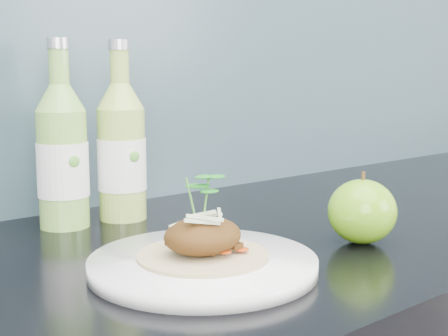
{
  "coord_description": "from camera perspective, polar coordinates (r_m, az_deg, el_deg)",
  "views": [
    {
      "loc": [
        -0.48,
        1.08,
        1.12
      ],
      "look_at": [
        0.0,
        1.67,
        1.0
      ],
      "focal_mm": 50.0,
      "sensor_mm": 36.0,
      "label": 1
    }
  ],
  "objects": [
    {
      "name": "pork_taco",
      "position": [
        0.68,
        -1.96,
        -5.91
      ],
      "size": [
        0.15,
        0.15,
        0.1
      ],
      "color": "tan",
      "rests_on": "dinner_plate"
    },
    {
      "name": "green_apple",
      "position": [
        0.81,
        12.51,
        -3.9
      ],
      "size": [
        0.1,
        0.1,
        0.09
      ],
      "rotation": [
        0.0,
        0.0,
        0.15
      ],
      "color": "#39870E",
      "rests_on": "kitchen_counter"
    },
    {
      "name": "dinner_plate",
      "position": [
        0.69,
        -1.94,
        -8.78
      ],
      "size": [
        0.27,
        0.27,
        0.02
      ],
      "color": "white",
      "rests_on": "kitchen_counter"
    },
    {
      "name": "cider_bottle_left",
      "position": [
        0.9,
        -14.55,
        1.0
      ],
      "size": [
        0.08,
        0.08,
        0.26
      ],
      "rotation": [
        0.0,
        0.0,
        -0.14
      ],
      "color": "#7EB149",
      "rests_on": "kitchen_counter"
    },
    {
      "name": "cider_bottle_right",
      "position": [
        0.93,
        -9.34,
        1.43
      ],
      "size": [
        0.09,
        0.09,
        0.26
      ],
      "rotation": [
        0.0,
        0.0,
        -0.23
      ],
      "color": "#9BBA4D",
      "rests_on": "kitchen_counter"
    }
  ]
}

